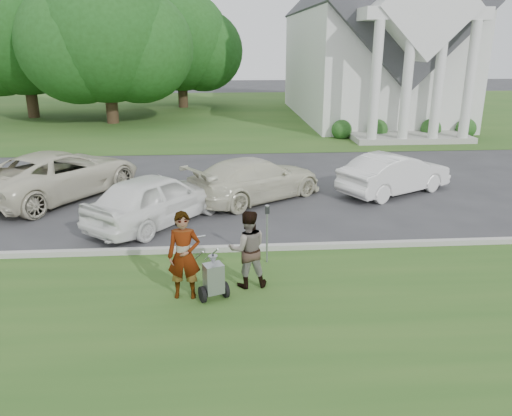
{
  "coord_description": "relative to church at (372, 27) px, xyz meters",
  "views": [
    {
      "loc": [
        -1.12,
        -10.98,
        4.98
      ],
      "look_at": [
        -0.32,
        0.0,
        1.32
      ],
      "focal_mm": 35.0,
      "sensor_mm": 36.0,
      "label": 1
    }
  ],
  "objects": [
    {
      "name": "car_a",
      "position": [
        -15.5,
        -17.46,
        -5.15
      ],
      "size": [
        5.33,
        6.17,
        1.58
      ],
      "primitive_type": "imported",
      "rotation": [
        0.0,
        0.0,
        2.55
      ],
      "color": "beige",
      "rests_on": "ground"
    },
    {
      "name": "car_b",
      "position": [
        -11.98,
        -20.35,
        -5.19
      ],
      "size": [
        4.15,
        4.54,
        1.5
      ],
      "primitive_type": "imported",
      "rotation": [
        0.0,
        0.0,
        2.46
      ],
      "color": "white",
      "rests_on": "ground"
    },
    {
      "name": "parking_meter_near",
      "position": [
        -9.08,
        -23.29,
        -5.03
      ],
      "size": [
        0.1,
        0.09,
        1.44
      ],
      "color": "#93959B",
      "rests_on": "ground"
    },
    {
      "name": "tree_far",
      "position": [
        -23.01,
        1.87,
        -0.25
      ],
      "size": [
        11.64,
        9.2,
        10.73
      ],
      "color": "#332316",
      "rests_on": "ground"
    },
    {
      "name": "person_left",
      "position": [
        -10.89,
        -24.85,
        -5.03
      ],
      "size": [
        0.68,
        0.47,
        1.83
      ],
      "primitive_type": "imported",
      "rotation": [
        0.0,
        0.0,
        -0.05
      ],
      "color": "#999999",
      "rests_on": "ground"
    },
    {
      "name": "tree_back",
      "position": [
        -13.01,
        6.87,
        -1.21
      ],
      "size": [
        9.61,
        7.6,
        8.89
      ],
      "color": "#332316",
      "rests_on": "ground"
    },
    {
      "name": "church",
      "position": [
        0.0,
        0.0,
        0.0
      ],
      "size": [
        9.19,
        19.0,
        24.1
      ],
      "color": "white",
      "rests_on": "ground"
    },
    {
      "name": "striping_cart",
      "position": [
        -10.32,
        -24.99,
        -5.49
      ],
      "size": [
        0.84,
        1.22,
        1.05
      ],
      "rotation": [
        0.0,
        0.0,
        0.37
      ],
      "color": "black",
      "rests_on": "ground"
    },
    {
      "name": "curb",
      "position": [
        -9.0,
        -22.56,
        -5.86
      ],
      "size": [
        80.0,
        0.18,
        0.15
      ],
      "primitive_type": "cube",
      "color": "#9E9E93",
      "rests_on": "ground"
    },
    {
      "name": "church_lawn",
      "position": [
        -9.0,
        3.89,
        -5.93
      ],
      "size": [
        80.0,
        30.0,
        0.01
      ],
      "primitive_type": "cube",
      "color": "#28501B",
      "rests_on": "ground"
    },
    {
      "name": "grass_strip",
      "position": [
        -9.0,
        -26.11,
        -5.93
      ],
      "size": [
        80.0,
        7.0,
        0.01
      ],
      "primitive_type": "cube",
      "color": "#28501B",
      "rests_on": "ground"
    },
    {
      "name": "car_c",
      "position": [
        -8.97,
        -18.22,
        -5.24
      ],
      "size": [
        5.06,
        4.34,
        1.39
      ],
      "primitive_type": "imported",
      "rotation": [
        0.0,
        0.0,
        2.18
      ],
      "color": "beige",
      "rests_on": "ground"
    },
    {
      "name": "ground",
      "position": [
        -9.0,
        -23.11,
        -5.94
      ],
      "size": [
        120.0,
        120.0,
        0.0
      ],
      "primitive_type": "plane",
      "color": "#333335",
      "rests_on": "ground"
    },
    {
      "name": "person_right",
      "position": [
        -9.59,
        -24.45,
        -5.09
      ],
      "size": [
        0.87,
        0.71,
        1.69
      ],
      "primitive_type": "imported",
      "rotation": [
        0.0,
        0.0,
        3.23
      ],
      "color": "#999999",
      "rests_on": "ground"
    },
    {
      "name": "tree_left",
      "position": [
        -17.01,
        -1.13,
        -0.83
      ],
      "size": [
        10.63,
        8.4,
        9.71
      ],
      "color": "#332316",
      "rests_on": "ground"
    },
    {
      "name": "car_d",
      "position": [
        -4.14,
        -17.85,
        -5.25
      ],
      "size": [
        4.38,
        3.31,
        1.38
      ],
      "primitive_type": "imported",
      "rotation": [
        0.0,
        0.0,
        2.08
      ],
      "color": "white",
      "rests_on": "ground"
    }
  ]
}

